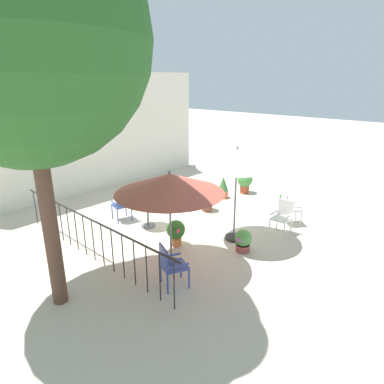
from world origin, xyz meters
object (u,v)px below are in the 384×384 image
object	(u,v)px
shade_tree	(26,38)
patio_umbrella_1	(170,184)
patio_chair_3	(160,195)
potted_plant_3	(283,199)
patio_chair_1	(170,263)
patio_chair_4	(122,204)
potted_plant_1	(176,231)
potted_plant_0	(223,187)
patio_chair_0	(283,215)
potted_plant_4	(173,187)
cafe_table_0	(147,209)
potted_plant_5	(245,181)
potted_plant_6	(207,201)
patio_umbrella_0	(237,158)
patio_chair_2	(289,206)
potted_plant_2	(243,240)

from	to	relation	value
shade_tree	patio_umbrella_1	size ratio (longest dim) A/B	2.79
patio_chair_3	potted_plant_3	bearing A→B (deg)	-40.49
patio_chair_1	patio_chair_4	size ratio (longest dim) A/B	1.02
patio_chair_1	potted_plant_1	bearing A→B (deg)	41.47
patio_chair_1	potted_plant_0	xyz separation A→B (m)	(4.94, 2.45, -0.13)
patio_chair_0	potted_plant_4	distance (m)	4.26
patio_umbrella_1	cafe_table_0	distance (m)	2.64
patio_chair_1	potted_plant_3	bearing A→B (deg)	5.59
shade_tree	potted_plant_5	distance (m)	8.63
potted_plant_4	potted_plant_6	distance (m)	1.71
shade_tree	potted_plant_0	world-z (taller)	shade_tree
patio_umbrella_0	potted_plant_3	world-z (taller)	patio_umbrella_0
shade_tree	patio_chair_4	xyz separation A→B (m)	(3.01, 2.17, -3.99)
cafe_table_0	potted_plant_6	xyz separation A→B (m)	(2.03, -0.46, -0.19)
patio_chair_0	potted_plant_5	xyz separation A→B (m)	(2.19, 2.66, -0.08)
patio_chair_1	potted_plant_3	world-z (taller)	patio_chair_1
patio_umbrella_0	patio_umbrella_1	size ratio (longest dim) A/B	1.07
patio_chair_2	potted_plant_0	xyz separation A→B (m)	(0.56, 2.73, -0.16)
shade_tree	patio_chair_2	size ratio (longest dim) A/B	6.81
patio_chair_2	patio_chair_3	xyz separation A→B (m)	(-1.73, 3.46, -0.02)
patio_umbrella_0	potted_plant_3	xyz separation A→B (m)	(3.16, 0.27, -1.93)
potted_plant_5	potted_plant_1	bearing A→B (deg)	-167.31
shade_tree	potted_plant_0	distance (m)	7.87
potted_plant_4	cafe_table_0	bearing A→B (deg)	-150.83
patio_chair_4	potted_plant_1	world-z (taller)	patio_chair_4
patio_chair_3	potted_plant_0	bearing A→B (deg)	-17.78
patio_umbrella_0	potted_plant_1	bearing A→B (deg)	144.62
patio_chair_4	potted_plant_3	size ratio (longest dim) A/B	2.18
patio_chair_2	potted_plant_0	distance (m)	2.79
patio_chair_3	potted_plant_5	world-z (taller)	patio_chair_3
patio_chair_4	potted_plant_5	xyz separation A→B (m)	(4.54, -1.20, -0.07)
patio_chair_4	potted_plant_4	bearing A→B (deg)	9.21
patio_chair_0	potted_plant_4	size ratio (longest dim) A/B	1.31
patio_umbrella_1	patio_chair_3	size ratio (longest dim) A/B	2.59
patio_chair_0	patio_chair_4	xyz separation A→B (m)	(-2.35, 3.85, -0.01)
potted_plant_2	potted_plant_4	distance (m)	4.36
patio_chair_2	potted_plant_4	size ratio (longest dim) A/B	1.33
patio_umbrella_1	potted_plant_6	world-z (taller)	patio_umbrella_1
patio_chair_3	potted_plant_3	size ratio (longest dim) A/B	2.19
potted_plant_5	shade_tree	bearing A→B (deg)	-172.65
patio_umbrella_1	potted_plant_0	distance (m)	5.01
patio_umbrella_1	patio_chair_4	bearing A→B (deg)	74.13
potted_plant_0	potted_plant_3	world-z (taller)	potted_plant_0
shade_tree	potted_plant_4	bearing A→B (deg)	25.17
potted_plant_2	potted_plant_5	xyz separation A→B (m)	(3.72, 2.44, 0.16)
patio_umbrella_0	cafe_table_0	bearing A→B (deg)	113.04
patio_umbrella_1	patio_chair_2	size ratio (longest dim) A/B	2.44
patio_chair_1	potted_plant_4	bearing A→B (deg)	44.82
patio_chair_0	patio_chair_3	bearing A→B (deg)	106.32
patio_chair_4	potted_plant_4	xyz separation A→B (m)	(2.45, 0.40, -0.15)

